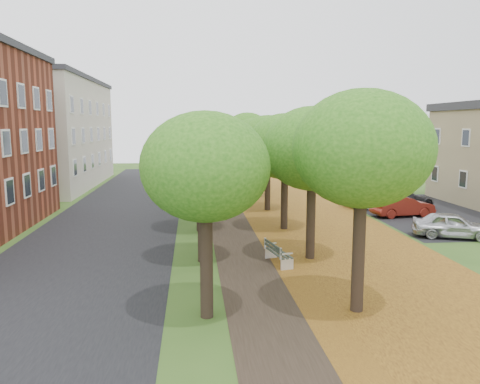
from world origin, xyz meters
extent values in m
plane|color=#2D4C19|center=(0.00, 0.00, 0.00)|extent=(120.00, 120.00, 0.00)
cube|color=black|center=(-7.50, 15.00, 0.00)|extent=(8.00, 70.00, 0.01)
cube|color=black|center=(0.00, 15.00, 0.00)|extent=(3.20, 70.00, 0.01)
cube|color=#9C6B1C|center=(5.00, 15.00, 0.01)|extent=(7.50, 70.00, 0.01)
cube|color=black|center=(13.50, 16.00, 0.00)|extent=(9.00, 16.00, 0.01)
cylinder|color=black|center=(-2.20, 0.00, 1.73)|extent=(0.40, 0.40, 3.46)
ellipsoid|color=#215C13|center=(-2.20, 0.00, 4.82)|extent=(4.19, 4.19, 3.56)
cylinder|color=black|center=(-2.20, 6.00, 1.73)|extent=(0.40, 0.40, 3.46)
ellipsoid|color=#215C13|center=(-2.20, 6.00, 4.82)|extent=(4.19, 4.19, 3.56)
cylinder|color=black|center=(-2.20, 12.00, 1.73)|extent=(0.40, 0.40, 3.46)
ellipsoid|color=#215C13|center=(-2.20, 12.00, 4.82)|extent=(4.19, 4.19, 3.56)
cylinder|color=black|center=(-2.20, 18.00, 1.73)|extent=(0.40, 0.40, 3.46)
ellipsoid|color=#215C13|center=(-2.20, 18.00, 4.82)|extent=(4.19, 4.19, 3.56)
cylinder|color=black|center=(-2.20, 24.00, 1.73)|extent=(0.40, 0.40, 3.46)
ellipsoid|color=#215C13|center=(-2.20, 24.00, 4.82)|extent=(4.19, 4.19, 3.56)
cylinder|color=black|center=(-2.20, 30.00, 1.73)|extent=(0.40, 0.40, 3.46)
ellipsoid|color=#215C13|center=(-2.20, 30.00, 4.82)|extent=(4.19, 4.19, 3.56)
cylinder|color=black|center=(2.60, 0.00, 1.73)|extent=(0.40, 0.40, 3.46)
ellipsoid|color=#215C13|center=(2.60, 0.00, 4.82)|extent=(4.19, 4.19, 3.56)
cylinder|color=black|center=(2.60, 6.00, 1.73)|extent=(0.40, 0.40, 3.46)
ellipsoid|color=#215C13|center=(2.60, 6.00, 4.82)|extent=(4.19, 4.19, 3.56)
cylinder|color=black|center=(2.60, 12.00, 1.73)|extent=(0.40, 0.40, 3.46)
ellipsoid|color=#215C13|center=(2.60, 12.00, 4.82)|extent=(4.19, 4.19, 3.56)
cylinder|color=black|center=(2.60, 18.00, 1.73)|extent=(0.40, 0.40, 3.46)
ellipsoid|color=#215C13|center=(2.60, 18.00, 4.82)|extent=(4.19, 4.19, 3.56)
cylinder|color=black|center=(2.60, 24.00, 1.73)|extent=(0.40, 0.40, 3.46)
ellipsoid|color=#215C13|center=(2.60, 24.00, 4.82)|extent=(4.19, 4.19, 3.56)
cylinder|color=black|center=(2.60, 30.00, 1.73)|extent=(0.40, 0.40, 3.46)
ellipsoid|color=#215C13|center=(2.60, 30.00, 4.82)|extent=(4.19, 4.19, 3.56)
cube|color=beige|center=(-17.00, 33.00, 5.00)|extent=(10.00, 20.00, 10.00)
cube|color=#2D2D33|center=(-17.00, 33.00, 10.20)|extent=(10.30, 20.30, 0.40)
cube|color=#2A342C|center=(1.04, 5.28, 0.49)|extent=(0.90, 2.03, 0.04)
cube|color=#2A342C|center=(0.76, 5.22, 0.79)|extent=(0.45, 1.93, 0.28)
cube|color=silver|center=(1.23, 4.41, 0.25)|extent=(0.55, 0.18, 0.49)
cube|color=silver|center=(0.86, 6.16, 0.25)|extent=(0.55, 0.18, 0.49)
cube|color=silver|center=(1.23, 4.41, 0.69)|extent=(0.49, 0.17, 0.04)
cube|color=silver|center=(0.86, 6.16, 0.69)|extent=(0.49, 0.17, 0.04)
imported|color=#AAAAAF|center=(11.00, 8.99, 0.68)|extent=(4.29, 2.89, 1.36)
imported|color=maroon|center=(11.00, 14.85, 0.67)|extent=(4.23, 2.00, 1.34)
imported|color=#2D2D31|center=(12.26, 17.73, 0.69)|extent=(5.02, 2.72, 1.38)
imported|color=silver|center=(11.00, 18.87, 0.75)|extent=(5.91, 4.13, 1.50)
camera|label=1|loc=(-2.58, -13.87, 5.92)|focal=35.00mm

